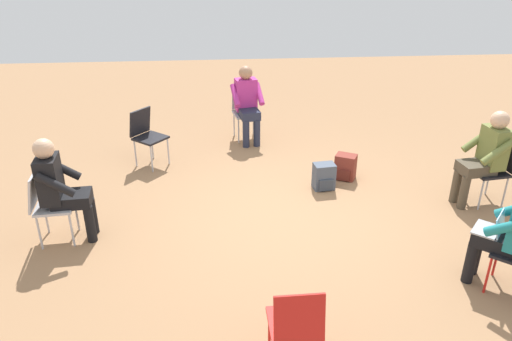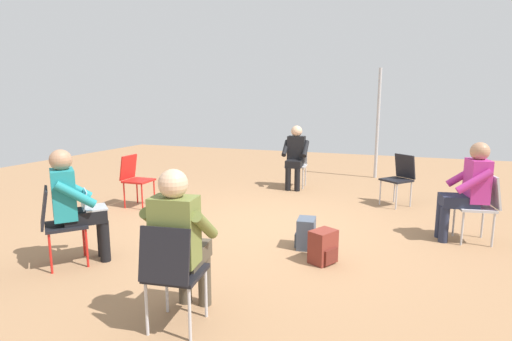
# 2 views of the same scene
# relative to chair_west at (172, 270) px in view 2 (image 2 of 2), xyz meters

# --- Properties ---
(ground_plane) EXTENTS (16.31, 16.31, 0.00)m
(ground_plane) POSITION_rel_chair_west_xyz_m (2.64, 0.10, -0.50)
(ground_plane) COLOR #99704C
(chair_west) EXTENTS (0.48, 0.45, 0.85)m
(chair_west) POSITION_rel_chair_west_xyz_m (0.00, 0.00, 0.00)
(chair_west) COLOR black
(chair_west) RESTS_ON ground
(chair_northwest) EXTENTS (0.59, 0.58, 0.85)m
(chair_northwest) POSITION_rel_chair_west_xyz_m (0.63, 1.78, 0.00)
(chair_northwest) COLOR black
(chair_northwest) RESTS_ON ground
(chair_southeast) EXTENTS (0.59, 0.58, 0.85)m
(chair_southeast) POSITION_rel_chair_west_xyz_m (4.51, -1.51, 0.00)
(chair_southeast) COLOR black
(chair_southeast) RESTS_ON ground
(chair_north) EXTENTS (0.41, 0.44, 0.85)m
(chair_north) POSITION_rel_chair_west_xyz_m (2.92, 2.55, 0.00)
(chair_north) COLOR red
(chair_north) RESTS_ON ground
(chair_east) EXTENTS (0.47, 0.43, 0.85)m
(chair_east) POSITION_rel_chair_west_xyz_m (5.37, 0.47, 0.00)
(chair_east) COLOR #B7B7BC
(chair_east) RESTS_ON ground
(chair_south) EXTENTS (0.46, 0.50, 0.85)m
(chair_south) POSITION_rel_chair_west_xyz_m (3.01, -2.48, 0.00)
(chair_south) COLOR #B7B7BC
(chair_south) RESTS_ON ground
(person_with_laptop) EXTENTS (0.64, 0.63, 1.24)m
(person_with_laptop) POSITION_rel_chair_west_xyz_m (0.76, 1.66, 0.20)
(person_with_laptop) COLOR black
(person_with_laptop) RESTS_ON ground
(person_in_olive) EXTENTS (0.55, 0.54, 1.24)m
(person_in_olive) POSITION_rel_chair_west_xyz_m (0.17, 0.02, 0.20)
(person_in_olive) COLOR #4C4233
(person_in_olive) RESTS_ON ground
(person_in_black) EXTENTS (0.54, 0.52, 1.24)m
(person_in_black) POSITION_rel_chair_west_xyz_m (5.20, 0.45, 0.20)
(person_in_black) COLOR black
(person_in_black) RESTS_ON ground
(person_in_magenta) EXTENTS (0.55, 0.56, 1.24)m
(person_in_magenta) POSITION_rel_chair_west_xyz_m (2.98, -2.32, 0.20)
(person_in_magenta) COLOR #23283D
(person_in_magenta) RESTS_ON ground
(backpack_near_laptop_user) EXTENTS (0.34, 0.31, 0.36)m
(backpack_near_laptop_user) POSITION_rel_chair_west_xyz_m (1.69, -0.80, -0.34)
(backpack_near_laptop_user) COLOR maroon
(backpack_near_laptop_user) RESTS_ON ground
(backpack_by_empty_chair) EXTENTS (0.30, 0.27, 0.36)m
(backpack_by_empty_chair) POSITION_rel_chair_west_xyz_m (2.06, -0.53, -0.34)
(backpack_by_empty_chair) COLOR #475160
(backpack_by_empty_chair) RESTS_ON ground
(tent_pole_near) EXTENTS (0.07, 0.07, 2.43)m
(tent_pole_near) POSITION_rel_chair_west_xyz_m (6.89, -0.97, 0.72)
(tent_pole_near) COLOR #B2B2B7
(tent_pole_near) RESTS_ON ground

